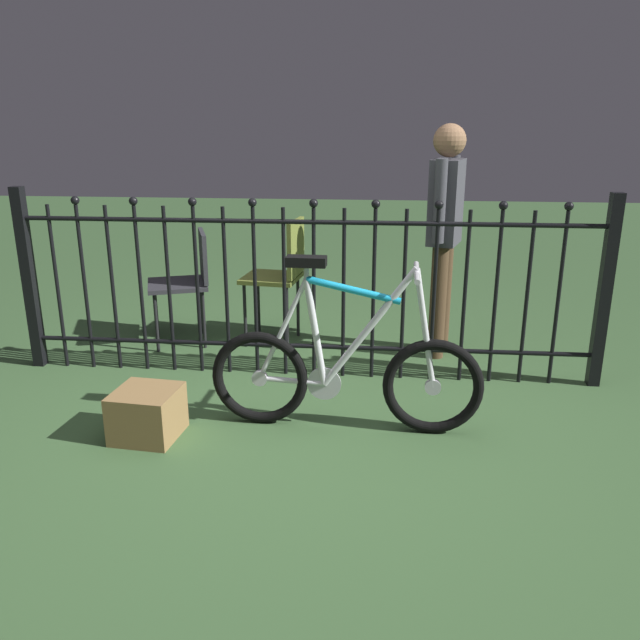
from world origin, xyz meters
The scene contains 7 objects.
ground_plane centered at (0.00, 0.00, 0.00)m, with size 20.00×20.00×0.00m, color #3A5C33.
iron_fence centered at (-0.06, 0.81, 0.59)m, with size 3.64×0.07×1.18m.
bicycle centered at (0.29, 0.10, 0.31)m, with size 1.43×0.40×0.92m.
chair_charcoal centered at (-0.91, 1.37, 0.50)m, with size 0.52×0.52×0.81m.
chair_olive centered at (-0.24, 1.42, 0.55)m, with size 0.44×0.43×0.90m.
person_visitor centered at (0.88, 1.29, 0.92)m, with size 0.26×0.46×1.55m.
display_crate centered at (-0.72, -0.10, 0.13)m, with size 0.31×0.31×0.25m, color olive.
Camera 1 is at (0.45, -3.00, 1.58)m, focal length 35.98 mm.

